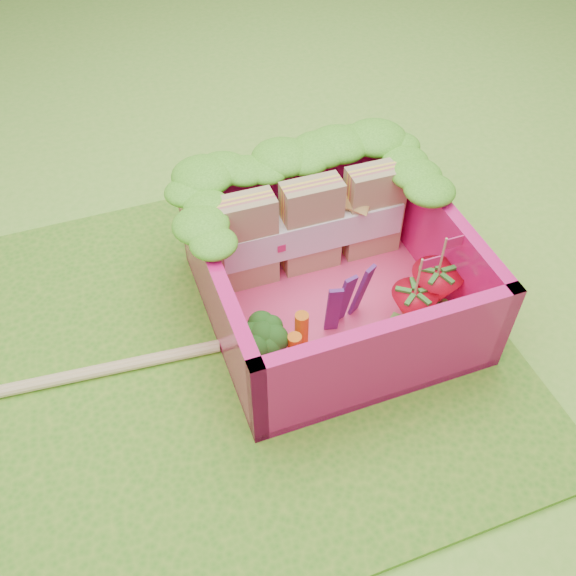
% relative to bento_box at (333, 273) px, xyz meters
% --- Properties ---
extents(ground, '(14.00, 14.00, 0.00)m').
position_rel_bento_box_xyz_m(ground, '(-0.50, -0.07, -0.31)').
color(ground, '#77C638').
rests_on(ground, ground).
extents(placemat, '(2.60, 2.60, 0.03)m').
position_rel_bento_box_xyz_m(placemat, '(-0.50, -0.07, -0.29)').
color(placemat, '#4A9421').
rests_on(placemat, ground).
extents(bento_floor, '(1.30, 1.30, 0.05)m').
position_rel_bento_box_xyz_m(bento_floor, '(-0.00, 0.00, -0.25)').
color(bento_floor, '#EC3C6F').
rests_on(bento_floor, placemat).
extents(bento_box, '(1.30, 1.30, 0.55)m').
position_rel_bento_box_xyz_m(bento_box, '(0.00, 0.00, 0.00)').
color(bento_box, '#DF1269').
rests_on(bento_box, placemat).
extents(lettuce_ruffle, '(1.43, 0.77, 0.11)m').
position_rel_bento_box_xyz_m(lettuce_ruffle, '(-0.00, 0.48, 0.33)').
color(lettuce_ruffle, '#338D19').
rests_on(lettuce_ruffle, bento_box).
extents(sandwich_stack, '(1.06, 0.18, 0.57)m').
position_rel_bento_box_xyz_m(sandwich_stack, '(0.01, 0.32, 0.05)').
color(sandwich_stack, tan).
rests_on(sandwich_stack, bento_floor).
extents(broccoli, '(0.33, 0.33, 0.26)m').
position_rel_bento_box_xyz_m(broccoli, '(-0.48, -0.26, -0.04)').
color(broccoli, '#64A851').
rests_on(broccoli, bento_floor).
extents(carrot_sticks, '(0.14, 0.16, 0.26)m').
position_rel_bento_box_xyz_m(carrot_sticks, '(-0.30, -0.29, -0.10)').
color(carrot_sticks, orange).
rests_on(carrot_sticks, bento_floor).
extents(purple_wedges, '(0.26, 0.12, 0.38)m').
position_rel_bento_box_xyz_m(purple_wedges, '(0.00, -0.17, -0.04)').
color(purple_wedges, '#4F1A5D').
rests_on(purple_wedges, bento_floor).
extents(strawberry_left, '(0.24, 0.24, 0.48)m').
position_rel_bento_box_xyz_m(strawberry_left, '(0.32, -0.29, -0.10)').
color(strawberry_left, red).
rests_on(strawberry_left, bento_floor).
extents(strawberry_right, '(0.27, 0.27, 0.51)m').
position_rel_bento_box_xyz_m(strawberry_right, '(0.48, -0.22, -0.09)').
color(strawberry_right, red).
rests_on(strawberry_right, bento_floor).
extents(snap_peas, '(0.64, 0.33, 0.05)m').
position_rel_bento_box_xyz_m(snap_peas, '(0.33, -0.31, -0.20)').
color(snap_peas, green).
rests_on(snap_peas, bento_floor).
extents(chopsticks, '(2.05, 0.24, 0.05)m').
position_rel_bento_box_xyz_m(chopsticks, '(-1.62, 0.02, -0.25)').
color(chopsticks, '#E2C07C').
rests_on(chopsticks, placemat).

